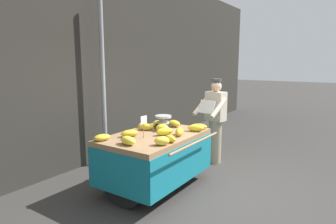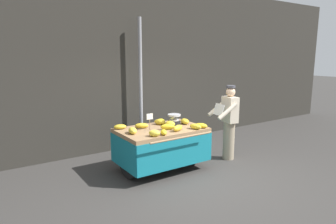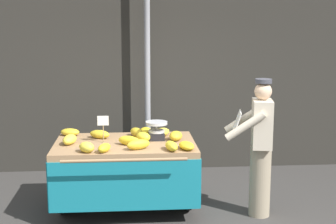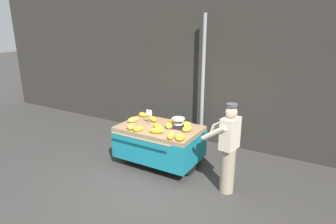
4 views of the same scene
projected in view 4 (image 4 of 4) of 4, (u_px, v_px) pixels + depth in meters
name	position (u px, v px, depth m)	size (l,w,h in m)	color
ground_plane	(154.00, 187.00, 5.51)	(60.00, 60.00, 0.00)	#383533
back_wall	(213.00, 63.00, 7.18)	(16.00, 0.24, 4.20)	#2D2B26
street_pole	(203.00, 83.00, 7.02)	(0.09, 0.09, 3.28)	gray
banana_cart	(159.00, 137.00, 6.24)	(1.78, 1.33, 0.90)	#93704C
weighing_scale	(178.00, 123.00, 6.04)	(0.28, 0.28, 0.24)	black
price_sign	(149.00, 114.00, 6.23)	(0.14, 0.01, 0.34)	#997A51
banana_bunch_0	(157.00, 131.00, 5.78)	(0.12, 0.29, 0.12)	gold
banana_bunch_1	(143.00, 114.00, 6.86)	(0.16, 0.26, 0.10)	gold
banana_bunch_2	(153.00, 119.00, 6.51)	(0.14, 0.28, 0.11)	gold
banana_bunch_3	(185.00, 124.00, 6.16)	(0.16, 0.28, 0.11)	yellow
banana_bunch_4	(131.00, 127.00, 5.99)	(0.15, 0.21, 0.12)	yellow
banana_bunch_5	(158.00, 127.00, 6.00)	(0.11, 0.29, 0.12)	gold
banana_bunch_6	(138.00, 129.00, 5.90)	(0.11, 0.23, 0.10)	gold
banana_bunch_7	(187.00, 129.00, 5.89)	(0.17, 0.25, 0.12)	gold
banana_bunch_8	(180.00, 121.00, 6.39)	(0.15, 0.23, 0.09)	gold
banana_bunch_9	(171.00, 136.00, 5.53)	(0.12, 0.28, 0.11)	yellow
banana_bunch_10	(180.00, 137.00, 5.47)	(0.16, 0.28, 0.09)	gold
banana_bunch_11	(172.00, 121.00, 6.33)	(0.13, 0.27, 0.12)	gold
banana_bunch_12	(133.00, 120.00, 6.45)	(0.15, 0.28, 0.12)	yellow
banana_bunch_13	(169.00, 126.00, 6.06)	(0.15, 0.21, 0.12)	yellow
vendor_person	(228.00, 148.00, 5.15)	(0.64, 0.59, 1.71)	gray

